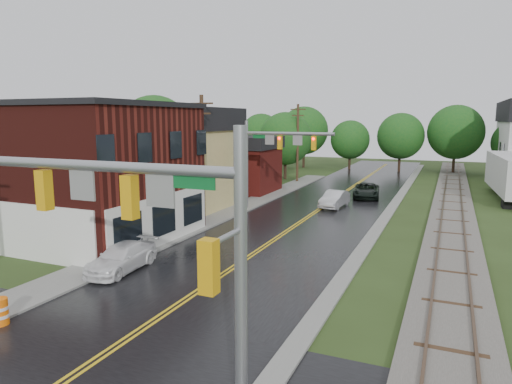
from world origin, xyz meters
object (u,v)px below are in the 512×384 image
Objects in this scene: traffic_signal_far at (271,149)px; tree_left_a at (64,146)px; sedan_silver at (335,199)px; tree_left_e at (286,140)px; semi_trailer at (512,174)px; utility_pole_b at (202,156)px; tree_left_b at (156,135)px; brick_building at (68,170)px; pickup_white at (122,258)px; construction_barrel at (0,312)px; traffic_signal_near at (157,222)px; suv_dark at (366,191)px; tree_left_c at (227,144)px; utility_pole_c at (298,142)px.

tree_left_a reaches higher than traffic_signal_far.
traffic_signal_far reaches higher than sedan_silver.
traffic_signal_far is 0.85× the size of tree_left_a.
tree_left_e reaches higher than semi_trailer.
tree_left_b is at bearing 138.14° from utility_pole_b.
brick_building is at bearing -129.07° from utility_pole_b.
pickup_white is 6.51m from construction_barrel.
traffic_signal_near is 1.48× the size of suv_dark.
brick_building is 1.87× the size of tree_left_c.
tree_left_c is 17.95m from sedan_silver.
tree_left_e is (-12.32, 43.90, -0.16)m from traffic_signal_near.
traffic_signal_near reaches higher than suv_dark.
utility_pole_c reaches higher than tree_left_e.
tree_left_e is at bearing 57.26° from tree_left_b.
utility_pole_c is 1.04× the size of tree_left_a.
utility_pole_b is 14.87m from tree_left_b.
tree_left_e is (3.64, 30.90, 0.66)m from brick_building.
suv_dark is at bearing 32.36° from tree_left_a.
brick_building is 1.48× the size of tree_left_b.
traffic_signal_far is 6.01m from utility_pole_b.
brick_building is 1.95× the size of traffic_signal_near.
tree_left_c is at bearing 128.82° from traffic_signal_far.
traffic_signal_far is 0.82× the size of utility_pole_b.
brick_building reaches higher than semi_trailer.
pickup_white is at bearing -101.12° from sedan_silver.
traffic_signal_near is 30.66m from tree_left_a.
suv_dark is (15.05, 21.10, -3.46)m from brick_building.
construction_barrel is (7.61, -11.00, -3.65)m from brick_building.
traffic_signal_near is 41.67m from tree_left_c.
traffic_signal_far is (9.01, 12.00, 0.82)m from brick_building.
sedan_silver is at bearing 38.06° from traffic_signal_far.
tree_left_a is 0.66× the size of semi_trailer.
tree_left_e is 24.39m from semi_trailer.
tree_left_b is at bearing 78.69° from tree_left_a.
brick_building is 13.87m from construction_barrel.
brick_building is at bearing -43.13° from tree_left_a.
utility_pole_b reaches higher than pickup_white.
traffic_signal_near is 0.96× the size of tree_left_c.
tree_left_b is at bearing 161.19° from traffic_signal_far.
tree_left_e is 35.87m from pickup_white.
brick_building reaches higher than sedan_silver.
brick_building reaches higher than tree_left_c.
tree_left_e is 42.31m from construction_barrel.
traffic_signal_far is at bearing 86.51° from construction_barrel.
utility_pole_b is at bearing -68.51° from tree_left_c.
utility_pole_b and utility_pole_c have the same top height.
suv_dark is (9.37, -7.90, -4.03)m from utility_pole_c.
traffic_signal_near is 1.74× the size of sedan_silver.
tree_left_e reaches higher than suv_dark.
tree_left_e is at bearing 93.44° from pickup_white.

